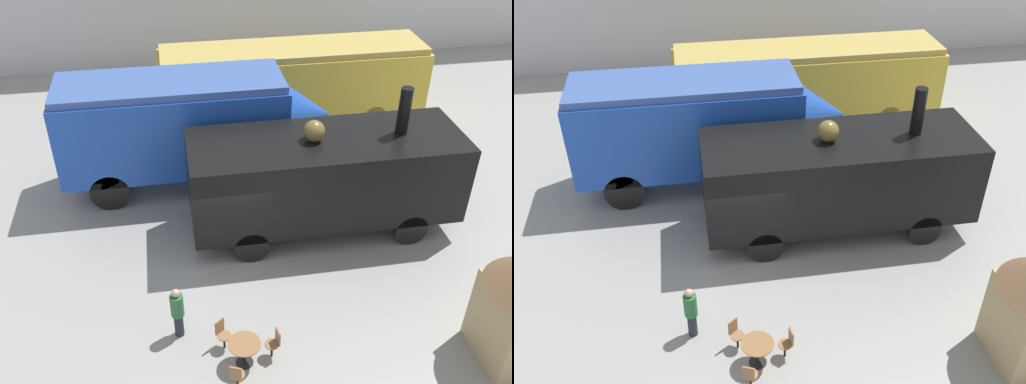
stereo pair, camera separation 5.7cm
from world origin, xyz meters
The scene contains 9 objects.
ground_plane centered at (0.00, 0.00, 0.00)m, with size 80.00×80.00×0.00m, color gray.
passenger_coach_vintage centered at (3.82, 8.37, 1.96)m, with size 10.88×2.62×3.30m.
streamlined_locomotive centered at (-0.57, 4.36, 2.38)m, with size 9.28×2.69×3.98m.
steam_locomotive centered at (3.18, 1.07, 1.95)m, with size 8.28×2.87×4.66m.
cafe_table_near centered at (-0.08, -3.97, 0.54)m, with size 0.80×0.80×0.71m.
cafe_chair_0 centered at (0.68, -3.87, 0.51)m, with size 0.37×0.36×0.87m.
cafe_chair_1 centered at (-0.56, -3.36, 0.51)m, with size 0.40×0.40×0.87m.
cafe_chair_2 centered at (-0.38, -4.69, 0.51)m, with size 0.38×0.39×0.87m.
visitor_person centered at (-1.60, -2.78, 0.85)m, with size 0.34×0.34×1.57m.
Camera 2 is at (-1.27, -13.04, 11.49)m, focal length 40.00 mm.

